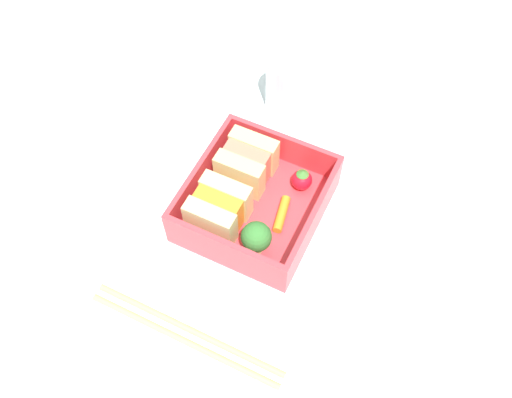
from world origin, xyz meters
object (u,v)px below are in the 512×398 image
Objects in this scene: carrot_stick_far_left at (282,214)px; folded_napkin at (403,238)px; sandwich_center_left at (247,163)px; drinking_glass at (288,83)px; broccoli_floret at (256,237)px; sandwich_left at (219,209)px; chopstick_pair at (184,333)px; strawberry_far_left at (302,179)px.

carrot_stick_far_left is 14.00cm from folded_napkin.
drinking_glass reaches higher than sandwich_center_left.
folded_napkin is (8.99, -14.12, -3.75)cm from broccoli_floret.
drinking_glass reaches higher than carrot_stick_far_left.
sandwich_left reaches higher than broccoli_floret.
drinking_glass reaches higher than folded_napkin.
sandwich_center_left is 20.45cm from chopstick_pair.
carrot_stick_far_left is 0.20× the size of chopstick_pair.
chopstick_pair is 33.39cm from drinking_glass.
broccoli_floret is at bearing 173.61° from strawberry_far_left.
drinking_glass is at bearing 22.41° from carrot_stick_far_left.
strawberry_far_left is 0.37× the size of drinking_glass.
strawberry_far_left is at bearing -4.29° from carrot_stick_far_left.
broccoli_floret is 5.62cm from carrot_stick_far_left.
broccoli_floret is 22.35cm from drinking_glass.
folded_napkin is (7.46, -19.48, -3.37)cm from sandwich_left.
sandwich_center_left is 1.29× the size of carrot_stick_far_left.
sandwich_left is at bearing -178.12° from drinking_glass.
sandwich_left is at bearing 110.96° from folded_napkin.
sandwich_center_left is 0.70× the size of drinking_glass.
sandwich_left is 0.26× the size of chopstick_pair.
strawberry_far_left is at bearing -78.45° from sandwich_center_left.
chopstick_pair is 26.51cm from folded_napkin.
carrot_stick_far_left is 17.91cm from drinking_glass.
carrot_stick_far_left reaches higher than chopstick_pair.
drinking_glass is at bearing 2.90° from sandwich_center_left.
strawberry_far_left is 21.79cm from chopstick_pair.
carrot_stick_far_left is at bearing -119.28° from sandwich_center_left.
drinking_glass is (16.41, 6.77, 2.39)cm from carrot_stick_far_left.
broccoli_floret is (-8.54, -5.36, 0.38)cm from sandwich_center_left.
chopstick_pair is at bearing 168.20° from carrot_stick_far_left.
broccoli_floret is 12.34cm from chopstick_pair.
drinking_glass is at bearing 58.10° from folded_napkin.
sandwich_left is 0.70× the size of drinking_glass.
broccoli_floret reaches higher than chopstick_pair.
chopstick_pair is at bearing -172.48° from sandwich_center_left.
folded_napkin is at bearing -39.43° from chopstick_pair.
carrot_stick_far_left is 4.83cm from strawberry_far_left.
carrot_stick_far_left is at bearing -11.80° from chopstick_pair.
strawberry_far_left is (1.32, -6.46, -1.05)cm from sandwich_center_left.
strawberry_far_left is (4.75, -0.36, 0.80)cm from carrot_stick_far_left.
sandwich_center_left reaches higher than folded_napkin.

